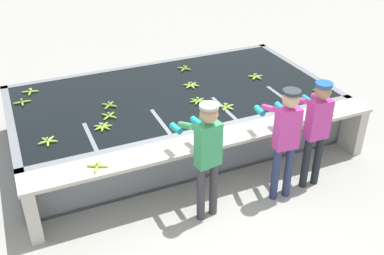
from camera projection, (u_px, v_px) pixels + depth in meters
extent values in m
plane|color=#A3A099|center=(220.00, 195.00, 6.45)|extent=(80.00, 80.00, 0.00)
cube|color=gray|center=(173.00, 133.00, 7.88)|extent=(5.24, 2.76, 0.06)
cube|color=gray|center=(205.00, 153.00, 6.64)|extent=(5.24, 0.12, 0.83)
cube|color=gray|center=(148.00, 84.00, 8.73)|extent=(5.24, 0.12, 0.83)
cube|color=gray|center=(16.00, 146.00, 6.79)|extent=(0.12, 2.76, 0.83)
cube|color=gray|center=(297.00, 88.00, 8.57)|extent=(0.12, 2.76, 0.83)
cube|color=black|center=(173.00, 112.00, 7.67)|extent=(5.00, 2.52, 0.76)
cube|color=gray|center=(93.00, 161.00, 6.46)|extent=(0.06, 0.80, 0.83)
cube|color=gray|center=(161.00, 145.00, 6.82)|extent=(0.06, 0.80, 0.83)
cube|color=gray|center=(223.00, 131.00, 7.19)|extent=(0.06, 0.80, 0.83)
cube|color=gray|center=(278.00, 118.00, 7.55)|extent=(0.06, 0.80, 0.83)
cube|color=#B7B2A3|center=(215.00, 140.00, 6.22)|extent=(5.24, 0.45, 0.05)
cube|color=#B7B2A3|center=(31.00, 211.00, 5.55)|extent=(0.16, 0.41, 0.78)
cube|color=#B7B2A3|center=(353.00, 128.00, 7.30)|extent=(0.16, 0.41, 0.78)
cylinder|color=#38383D|center=(201.00, 193.00, 5.81)|extent=(0.11, 0.11, 0.83)
cylinder|color=#38383D|center=(214.00, 188.00, 5.91)|extent=(0.11, 0.11, 0.83)
cube|color=#38995B|center=(208.00, 145.00, 5.50)|extent=(0.34, 0.22, 0.59)
sphere|color=tan|center=(209.00, 114.00, 5.28)|extent=(0.22, 0.22, 0.22)
cylinder|color=#9E9E99|center=(209.00, 106.00, 5.23)|extent=(0.24, 0.24, 0.04)
cylinder|color=#38995B|center=(186.00, 125.00, 5.50)|extent=(0.13, 0.32, 0.18)
cylinder|color=#1EA3AD|center=(176.00, 128.00, 5.77)|extent=(0.11, 0.21, 0.08)
cylinder|color=#38995B|center=(208.00, 119.00, 5.65)|extent=(0.13, 0.32, 0.18)
cylinder|color=#1EA3AD|center=(197.00, 122.00, 5.92)|extent=(0.11, 0.21, 0.08)
cylinder|color=navy|center=(275.00, 174.00, 6.19)|extent=(0.11, 0.11, 0.82)
cylinder|color=navy|center=(288.00, 171.00, 6.24)|extent=(0.11, 0.11, 0.82)
cube|color=#BC388E|center=(287.00, 129.00, 5.86)|extent=(0.33, 0.20, 0.58)
sphere|color=tan|center=(291.00, 99.00, 5.64)|extent=(0.22, 0.22, 0.22)
cylinder|color=#282D33|center=(292.00, 92.00, 5.59)|extent=(0.23, 0.23, 0.04)
cylinder|color=#BC388E|center=(269.00, 108.00, 5.92)|extent=(0.11, 0.32, 0.18)
cylinder|color=#1EA3AD|center=(260.00, 111.00, 6.20)|extent=(0.10, 0.21, 0.08)
cylinder|color=#BC388E|center=(290.00, 104.00, 6.00)|extent=(0.11, 0.32, 0.18)
cylinder|color=#1EA3AD|center=(280.00, 107.00, 6.29)|extent=(0.10, 0.21, 0.08)
cylinder|color=#1E2328|center=(306.00, 163.00, 6.43)|extent=(0.11, 0.11, 0.81)
cylinder|color=#1E2328|center=(317.00, 160.00, 6.49)|extent=(0.11, 0.11, 0.81)
cube|color=#BC388E|center=(318.00, 120.00, 6.11)|extent=(0.32, 0.18, 0.57)
sphere|color=#9E704C|center=(323.00, 91.00, 5.89)|extent=(0.22, 0.22, 0.22)
cylinder|color=#1E5199|center=(324.00, 84.00, 5.84)|extent=(0.23, 0.23, 0.04)
cylinder|color=#BC388E|center=(300.00, 101.00, 6.16)|extent=(0.09, 0.31, 0.18)
cylinder|color=teal|center=(289.00, 103.00, 6.44)|extent=(0.09, 0.20, 0.08)
cylinder|color=#BC388E|center=(319.00, 97.00, 6.26)|extent=(0.09, 0.31, 0.18)
cylinder|color=teal|center=(307.00, 100.00, 6.54)|extent=(0.09, 0.20, 0.08)
ellipsoid|color=#7FAD33|center=(22.00, 101.00, 7.16)|extent=(0.04, 0.17, 0.04)
ellipsoid|color=#7FAD33|center=(18.00, 103.00, 7.10)|extent=(0.17, 0.04, 0.04)
ellipsoid|color=#7FAD33|center=(22.00, 104.00, 7.07)|extent=(0.04, 0.17, 0.04)
ellipsoid|color=#7FAD33|center=(26.00, 102.00, 7.13)|extent=(0.17, 0.04, 0.04)
cylinder|color=tan|center=(22.00, 100.00, 7.10)|extent=(0.03, 0.03, 0.04)
ellipsoid|color=#9EC642|center=(192.00, 87.00, 7.62)|extent=(0.04, 0.17, 0.04)
ellipsoid|color=#9EC642|center=(194.00, 85.00, 7.66)|extent=(0.16, 0.12, 0.04)
ellipsoid|color=#9EC642|center=(193.00, 84.00, 7.70)|extent=(0.17, 0.11, 0.04)
ellipsoid|color=#9EC642|center=(190.00, 84.00, 7.71)|extent=(0.04, 0.17, 0.04)
ellipsoid|color=#9EC642|center=(188.00, 85.00, 7.67)|extent=(0.16, 0.12, 0.04)
ellipsoid|color=#9EC642|center=(189.00, 86.00, 7.63)|extent=(0.17, 0.11, 0.04)
cylinder|color=tan|center=(191.00, 83.00, 7.65)|extent=(0.03, 0.03, 0.04)
ellipsoid|color=#7FAD33|center=(187.00, 69.00, 8.27)|extent=(0.14, 0.15, 0.04)
ellipsoid|color=#7FAD33|center=(185.00, 68.00, 8.33)|extent=(0.15, 0.14, 0.04)
ellipsoid|color=#7FAD33|center=(181.00, 68.00, 8.31)|extent=(0.14, 0.15, 0.04)
ellipsoid|color=#7FAD33|center=(183.00, 70.00, 8.25)|extent=(0.15, 0.14, 0.04)
cylinder|color=tan|center=(184.00, 67.00, 8.27)|extent=(0.03, 0.03, 0.04)
ellipsoid|color=#8CB738|center=(229.00, 108.00, 6.95)|extent=(0.10, 0.17, 0.04)
ellipsoid|color=#8CB738|center=(229.00, 106.00, 7.00)|extent=(0.17, 0.05, 0.04)
ellipsoid|color=#8CB738|center=(225.00, 105.00, 7.03)|extent=(0.07, 0.17, 0.04)
ellipsoid|color=#8CB738|center=(223.00, 107.00, 6.98)|extent=(0.17, 0.12, 0.04)
ellipsoid|color=#8CB738|center=(225.00, 108.00, 6.94)|extent=(0.15, 0.14, 0.04)
cylinder|color=tan|center=(227.00, 105.00, 6.96)|extent=(0.03, 0.03, 0.04)
ellipsoid|color=#7FAD33|center=(111.00, 114.00, 6.76)|extent=(0.15, 0.14, 0.04)
ellipsoid|color=#7FAD33|center=(106.00, 115.00, 6.74)|extent=(0.14, 0.15, 0.04)
ellipsoid|color=#7FAD33|center=(107.00, 118.00, 6.68)|extent=(0.15, 0.14, 0.04)
ellipsoid|color=#7FAD33|center=(112.00, 117.00, 6.70)|extent=(0.14, 0.15, 0.04)
cylinder|color=tan|center=(109.00, 114.00, 6.70)|extent=(0.03, 0.03, 0.04)
ellipsoid|color=#9EC642|center=(258.00, 76.00, 7.99)|extent=(0.17, 0.04, 0.04)
ellipsoid|color=#9EC642|center=(255.00, 76.00, 8.02)|extent=(0.09, 0.17, 0.04)
ellipsoid|color=#9EC642|center=(253.00, 76.00, 7.98)|extent=(0.16, 0.13, 0.04)
ellipsoid|color=#9EC642|center=(255.00, 78.00, 7.93)|extent=(0.16, 0.13, 0.04)
ellipsoid|color=#9EC642|center=(258.00, 78.00, 7.94)|extent=(0.09, 0.17, 0.04)
cylinder|color=tan|center=(256.00, 75.00, 7.95)|extent=(0.03, 0.03, 0.04)
ellipsoid|color=#9EC642|center=(34.00, 91.00, 7.45)|extent=(0.17, 0.08, 0.04)
ellipsoid|color=#9EC642|center=(31.00, 90.00, 7.49)|extent=(0.08, 0.17, 0.04)
ellipsoid|color=#9EC642|center=(27.00, 92.00, 7.44)|extent=(0.17, 0.08, 0.04)
ellipsoid|color=#9EC642|center=(30.00, 93.00, 7.40)|extent=(0.08, 0.17, 0.04)
cylinder|color=tan|center=(30.00, 90.00, 7.43)|extent=(0.03, 0.03, 0.04)
ellipsoid|color=#7FAD33|center=(324.00, 92.00, 7.43)|extent=(0.16, 0.12, 0.04)
ellipsoid|color=#7FAD33|center=(321.00, 91.00, 7.48)|extent=(0.15, 0.14, 0.04)
ellipsoid|color=#7FAD33|center=(317.00, 91.00, 7.47)|extent=(0.10, 0.17, 0.04)
ellipsoid|color=#7FAD33|center=(318.00, 93.00, 7.41)|extent=(0.17, 0.05, 0.04)
ellipsoid|color=#7FAD33|center=(322.00, 93.00, 7.39)|extent=(0.07, 0.17, 0.04)
cylinder|color=tan|center=(321.00, 90.00, 7.42)|extent=(0.03, 0.03, 0.04)
ellipsoid|color=#9EC642|center=(52.00, 141.00, 6.11)|extent=(0.17, 0.11, 0.04)
ellipsoid|color=#9EC642|center=(50.00, 139.00, 6.15)|extent=(0.14, 0.15, 0.04)
ellipsoid|color=#9EC642|center=(45.00, 140.00, 6.14)|extent=(0.11, 0.17, 0.04)
ellipsoid|color=#9EC642|center=(44.00, 142.00, 6.08)|extent=(0.17, 0.07, 0.04)
ellipsoid|color=#9EC642|center=(48.00, 143.00, 6.06)|extent=(0.06, 0.17, 0.04)
cylinder|color=tan|center=(47.00, 139.00, 6.09)|extent=(0.03, 0.03, 0.04)
ellipsoid|color=#75A333|center=(201.00, 101.00, 7.15)|extent=(0.17, 0.12, 0.04)
ellipsoid|color=#75A333|center=(200.00, 100.00, 7.19)|extent=(0.17, 0.10, 0.04)
ellipsoid|color=#75A333|center=(197.00, 99.00, 7.20)|extent=(0.08, 0.17, 0.04)
ellipsoid|color=#75A333|center=(195.00, 100.00, 7.18)|extent=(0.13, 0.16, 0.04)
ellipsoid|color=#75A333|center=(195.00, 101.00, 7.14)|extent=(0.17, 0.05, 0.04)
ellipsoid|color=#75A333|center=(197.00, 102.00, 7.11)|extent=(0.14, 0.15, 0.04)
ellipsoid|color=#75A333|center=(200.00, 102.00, 7.12)|extent=(0.06, 0.17, 0.04)
cylinder|color=tan|center=(198.00, 99.00, 7.14)|extent=(0.03, 0.03, 0.04)
ellipsoid|color=#8CB738|center=(107.00, 126.00, 6.46)|extent=(0.17, 0.06, 0.04)
ellipsoid|color=#8CB738|center=(105.00, 125.00, 6.49)|extent=(0.15, 0.15, 0.04)
ellipsoid|color=#8CB738|center=(101.00, 125.00, 6.49)|extent=(0.05, 0.17, 0.04)
ellipsoid|color=#8CB738|center=(99.00, 126.00, 6.45)|extent=(0.16, 0.12, 0.04)
ellipsoid|color=#8CB738|center=(99.00, 128.00, 6.41)|extent=(0.17, 0.09, 0.04)
ellipsoid|color=#8CB738|center=(102.00, 129.00, 6.40)|extent=(0.09, 0.17, 0.04)
ellipsoid|color=#8CB738|center=(105.00, 128.00, 6.42)|extent=(0.12, 0.16, 0.04)
cylinder|color=tan|center=(102.00, 125.00, 6.43)|extent=(0.03, 0.03, 0.04)
ellipsoid|color=#75A333|center=(112.00, 106.00, 7.01)|extent=(0.15, 0.14, 0.04)
ellipsoid|color=#75A333|center=(111.00, 104.00, 7.07)|extent=(0.14, 0.15, 0.04)
ellipsoid|color=#75A333|center=(106.00, 105.00, 7.04)|extent=(0.15, 0.14, 0.04)
ellipsoid|color=#75A333|center=(107.00, 107.00, 6.98)|extent=(0.14, 0.15, 0.04)
cylinder|color=tan|center=(109.00, 103.00, 7.01)|extent=(0.03, 0.03, 0.04)
ellipsoid|color=#9EC642|center=(326.00, 115.00, 6.73)|extent=(0.11, 0.17, 0.04)
ellipsoid|color=#9EC642|center=(329.00, 114.00, 6.76)|extent=(0.14, 0.15, 0.04)
ellipsoid|color=#9EC642|center=(327.00, 112.00, 6.81)|extent=(0.17, 0.10, 0.04)
ellipsoid|color=#9EC642|center=(323.00, 112.00, 6.82)|extent=(0.06, 0.17, 0.04)
ellipsoid|color=#9EC642|center=(322.00, 114.00, 6.77)|extent=(0.17, 0.07, 0.04)
cylinder|color=tan|center=(326.00, 112.00, 6.76)|extent=(0.03, 0.03, 0.04)
ellipsoid|color=#9EC642|center=(98.00, 163.00, 5.65)|extent=(0.11, 0.17, 0.04)
ellipsoid|color=#9EC642|center=(93.00, 166.00, 5.60)|extent=(0.17, 0.11, 0.04)
ellipsoid|color=#9EC642|center=(96.00, 169.00, 5.55)|extent=(0.11, 0.17, 0.04)
ellipsoid|color=#9EC642|center=(102.00, 166.00, 5.60)|extent=(0.17, 0.11, 0.04)
cylinder|color=tan|center=(97.00, 164.00, 5.58)|extent=(0.03, 0.03, 0.04)
cube|color=silver|center=(216.00, 132.00, 6.34)|extent=(0.14, 0.18, 0.00)
cube|color=black|center=(214.00, 139.00, 6.17)|extent=(0.08, 0.10, 0.02)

